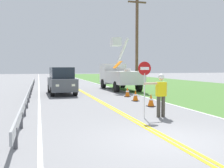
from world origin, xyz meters
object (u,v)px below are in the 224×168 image
(utility_bucket_truck, at_px, (118,75))
(traffic_cone_mid, at_px, (135,96))
(traffic_cone_lead, at_px, (151,100))
(stop_sign_paddle, at_px, (145,77))
(flagger_worker, at_px, (161,92))
(oncoming_suv_nearest, at_px, (62,81))
(traffic_cone_tail, at_px, (127,92))
(utility_pole_near, at_px, (137,41))

(utility_bucket_truck, distance_m, traffic_cone_mid, 8.54)
(traffic_cone_mid, bearing_deg, traffic_cone_lead, -90.40)
(stop_sign_paddle, bearing_deg, flagger_worker, 3.75)
(oncoming_suv_nearest, xyz_separation_m, traffic_cone_tail, (4.38, -3.01, -0.72))
(stop_sign_paddle, xyz_separation_m, utility_pole_near, (4.89, 13.38, 2.90))
(utility_bucket_truck, relative_size, traffic_cone_mid, 9.78)
(traffic_cone_tail, bearing_deg, utility_bucket_truck, 78.74)
(traffic_cone_mid, bearing_deg, traffic_cone_tail, 82.79)
(utility_bucket_truck, height_order, utility_pole_near, utility_pole_near)
(utility_pole_near, distance_m, traffic_cone_tail, 7.79)
(oncoming_suv_nearest, bearing_deg, stop_sign_paddle, -76.93)
(stop_sign_paddle, bearing_deg, utility_bucket_truck, 77.06)
(stop_sign_paddle, relative_size, traffic_cone_tail, 3.33)
(traffic_cone_lead, bearing_deg, stop_sign_paddle, -119.29)
(utility_pole_near, distance_m, traffic_cone_lead, 11.81)
(stop_sign_paddle, relative_size, traffic_cone_mid, 3.33)
(traffic_cone_lead, xyz_separation_m, traffic_cone_mid, (0.02, 2.34, 0.00))
(utility_bucket_truck, bearing_deg, stop_sign_paddle, -102.94)
(traffic_cone_lead, distance_m, traffic_cone_tail, 4.72)
(stop_sign_paddle, bearing_deg, traffic_cone_tail, 75.75)
(traffic_cone_tail, bearing_deg, utility_pole_near, 62.90)
(flagger_worker, distance_m, oncoming_suv_nearest, 11.01)
(stop_sign_paddle, bearing_deg, traffic_cone_mid, 72.67)
(utility_pole_near, relative_size, traffic_cone_tail, 12.64)
(traffic_cone_lead, bearing_deg, oncoming_suv_nearest, 117.76)
(traffic_cone_tail, bearing_deg, oncoming_suv_nearest, 145.52)
(traffic_cone_lead, bearing_deg, utility_bucket_truck, 81.98)
(utility_pole_near, height_order, traffic_cone_tail, utility_pole_near)
(utility_bucket_truck, xyz_separation_m, oncoming_suv_nearest, (-5.57, -2.97, -0.34))
(stop_sign_paddle, height_order, utility_bucket_truck, utility_bucket_truck)
(traffic_cone_lead, xyz_separation_m, traffic_cone_tail, (0.32, 4.71, 0.00))
(utility_bucket_truck, bearing_deg, traffic_cone_mid, -100.12)
(stop_sign_paddle, xyz_separation_m, traffic_cone_lead, (1.61, 2.86, -1.37))
(traffic_cone_lead, bearing_deg, utility_pole_near, 72.64)
(traffic_cone_lead, relative_size, traffic_cone_tail, 1.00)
(flagger_worker, height_order, utility_bucket_truck, utility_bucket_truck)
(oncoming_suv_nearest, relative_size, traffic_cone_lead, 6.65)
(stop_sign_paddle, height_order, utility_pole_near, utility_pole_near)
(stop_sign_paddle, height_order, traffic_cone_lead, stop_sign_paddle)
(stop_sign_paddle, height_order, oncoming_suv_nearest, stop_sign_paddle)
(utility_bucket_truck, xyz_separation_m, traffic_cone_lead, (-1.51, -10.68, -1.06))
(utility_pole_near, bearing_deg, traffic_cone_lead, -107.36)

